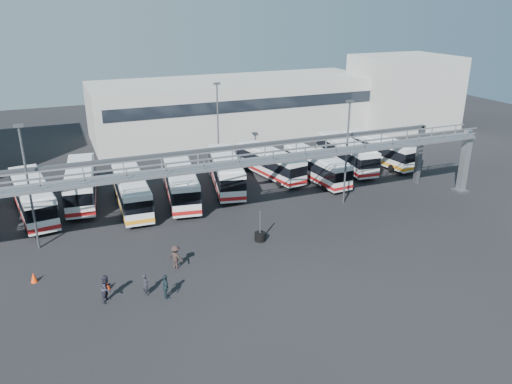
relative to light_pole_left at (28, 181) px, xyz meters
name	(u,v)px	position (x,y,z in m)	size (l,w,h in m)	color
ground	(259,256)	(16.00, -8.00, -5.73)	(140.00, 140.00, 0.00)	black
gantry	(233,168)	(16.00, -2.13, -0.22)	(51.40, 5.15, 7.10)	gray
warehouse	(235,107)	(28.00, 30.00, -1.73)	(42.00, 14.00, 8.00)	#9E9E99
building_right	(404,92)	(54.00, 24.00, -0.23)	(14.00, 12.00, 11.00)	#B2B2AD
light_pole_left	(28,181)	(0.00, 0.00, 0.00)	(0.70, 0.35, 10.21)	#4C4F54
light_pole_mid	(347,147)	(28.00, -1.00, 0.00)	(0.70, 0.35, 10.21)	#4C4F54
light_pole_back	(218,122)	(20.00, 14.00, 0.00)	(0.70, 0.35, 10.21)	#4C4F54
bus_1	(33,196)	(-0.27, 7.24, -3.80)	(4.28, 11.70, 3.48)	silver
bus_2	(81,183)	(4.14, 9.38, -3.81)	(3.81, 11.65, 3.47)	silver
bus_3	(131,190)	(8.42, 5.65, -3.87)	(2.92, 11.13, 3.36)	silver
bus_4	(180,181)	(13.35, 6.06, -3.78)	(4.35, 11.83, 3.51)	silver
bus_5	(226,171)	(18.68, 7.63, -3.81)	(4.91, 11.70, 3.46)	silver
bus_6	(270,162)	(24.45, 8.97, -3.97)	(4.36, 10.71, 3.17)	silver
bus_7	(316,166)	(28.66, 5.93, -4.00)	(3.27, 10.46, 3.13)	silver
bus_8	(346,153)	(34.17, 8.60, -3.86)	(3.34, 11.28, 3.38)	silver
bus_9	(379,149)	(38.89, 8.65, -3.89)	(4.04, 11.21, 3.33)	silver
pedestrian_a	(145,285)	(6.73, -10.26, -4.94)	(0.58, 0.38, 1.58)	black
pedestrian_b	(107,288)	(4.24, -10.04, -4.77)	(0.93, 0.73, 1.92)	#262432
pedestrian_c	(176,257)	(9.52, -7.47, -4.81)	(1.19, 0.68, 1.84)	#2E211E
pedestrian_d	(166,287)	(7.91, -11.19, -4.85)	(1.02, 0.43, 1.75)	#1A2930
cone_left	(107,285)	(4.34, -8.58, -5.34)	(0.48, 0.48, 0.77)	#F93D0D
cone_right	(34,277)	(-0.33, -5.57, -5.35)	(0.47, 0.47, 0.75)	#F93D0D
tire_stack	(260,236)	(17.10, -5.61, -5.28)	(0.94, 0.94, 2.67)	black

